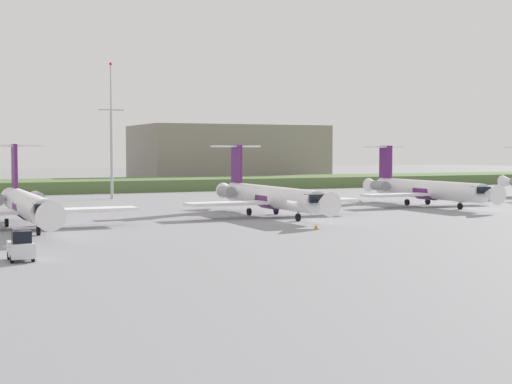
{
  "coord_description": "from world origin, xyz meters",
  "views": [
    {
      "loc": [
        -39.14,
        -77.06,
        8.25
      ],
      "look_at": [
        0.0,
        9.84,
        3.0
      ],
      "focal_mm": 53.2,
      "sensor_mm": 36.0,
      "label": 1
    }
  ],
  "objects": [
    {
      "name": "regional_jet_fourth",
      "position": [
        30.18,
        15.43,
        2.54
      ],
      "size": [
        22.81,
        31.0,
        9.0
      ],
      "color": "white",
      "rests_on": "ground"
    },
    {
      "name": "antenna_mast",
      "position": [
        -8.6,
        50.62,
        9.6
      ],
      "size": [
        4.4,
        0.5,
        23.12
      ],
      "color": "#B2B2B7",
      "rests_on": "ground"
    },
    {
      "name": "ground_plane",
      "position": [
        0.0,
        30.0,
        0.0
      ],
      "size": [
        500.0,
        500.0,
        0.0
      ],
      "primitive_type": "plane",
      "color": "gray"
    },
    {
      "name": "regional_jet_third",
      "position": [
        1.38,
        9.02,
        2.54
      ],
      "size": [
        22.81,
        31.0,
        9.0
      ],
      "color": "white",
      "rests_on": "ground"
    },
    {
      "name": "grass_berm",
      "position": [
        0.0,
        76.67,
        1.17
      ],
      "size": [
        320.0,
        20.0,
        2.33
      ],
      "primitive_type": "cube",
      "color": "#597542",
      "rests_on": "ground"
    },
    {
      "name": "distant_hangar",
      "position": [
        35.14,
        105.95,
        7.3
      ],
      "size": [
        46.51,
        28.34,
        14.6
      ],
      "primitive_type": "cube",
      "color": "gray",
      "rests_on": "ground"
    },
    {
      "name": "baggage_tug",
      "position": [
        -32.09,
        -18.67,
        1.0
      ],
      "size": [
        1.72,
        3.2,
        2.3
      ],
      "color": "silver",
      "rests_on": "ground"
    },
    {
      "name": "regional_jet_second",
      "position": [
        -28.38,
        6.32,
        2.54
      ],
      "size": [
        22.81,
        31.0,
        9.0
      ],
      "color": "white",
      "rests_on": "ground"
    },
    {
      "name": "safety_cone_front_marker",
      "position": [
        -0.89,
        -7.46,
        0.28
      ],
      "size": [
        0.44,
        0.44,
        0.55
      ],
      "primitive_type": "cone",
      "color": "orange",
      "rests_on": "ground"
    }
  ]
}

